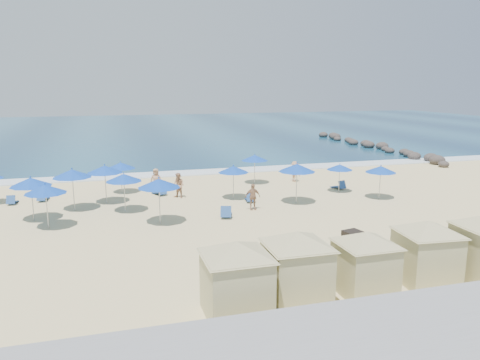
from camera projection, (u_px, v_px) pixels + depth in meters
name	position (u px, v px, depth m)	size (l,w,h in m)	color
ground	(236.00, 224.00, 25.67)	(160.00, 160.00, 0.00)	beige
ocean	(146.00, 130.00, 77.41)	(160.00, 80.00, 0.06)	navy
surf_line	(187.00, 173.00, 40.24)	(160.00, 2.50, 0.08)	white
seawall	(368.00, 340.00, 12.84)	(160.00, 6.10, 1.22)	gray
rock_jetty	(373.00, 146.00, 55.57)	(2.56, 26.66, 0.96)	#2D2726
trash_bin	(353.00, 239.00, 21.95)	(0.80, 0.80, 0.80)	black
cabana_0	(236.00, 269.00, 15.32)	(4.51, 4.51, 2.83)	#C6BE88
cabana_1	(297.00, 257.00, 16.35)	(4.49, 4.49, 2.82)	#C6BE88
cabana_2	(366.00, 255.00, 16.97)	(4.13, 4.13, 2.59)	#C6BE88
cabana_3	(427.00, 244.00, 17.90)	(4.35, 4.35, 2.74)	#C6BE88
umbrella_1	(31.00, 182.00, 25.93)	(2.26, 2.26, 2.57)	#A5A8AD
umbrella_2	(105.00, 169.00, 29.80)	(2.26, 2.26, 2.57)	#A5A8AD
umbrella_3	(45.00, 189.00, 24.54)	(2.18, 2.18, 2.48)	#A5A8AD
umbrella_4	(121.00, 166.00, 32.63)	(2.00, 2.00, 2.28)	#A5A8AD
umbrella_5	(124.00, 178.00, 27.75)	(2.13, 2.13, 2.43)	#A5A8AD
umbrella_6	(159.00, 183.00, 25.31)	(2.32, 2.32, 2.64)	#A5A8AD
umbrella_7	(233.00, 169.00, 30.95)	(2.05, 2.05, 2.33)	#A5A8AD
umbrella_8	(297.00, 168.00, 29.73)	(2.37, 2.37, 2.69)	#A5A8AD
umbrella_9	(255.00, 158.00, 35.78)	(2.05, 2.05, 2.33)	#A5A8AD
umbrella_10	(340.00, 167.00, 33.00)	(1.83, 1.83, 2.08)	#A5A8AD
umbrella_11	(381.00, 169.00, 31.02)	(2.04, 2.04, 2.32)	#A5A8AD
umbrella_12	(72.00, 173.00, 28.12)	(2.32, 2.32, 2.63)	#A5A8AD
beach_chair_0	(12.00, 201.00, 29.93)	(0.58, 1.20, 0.65)	#264B8C
beach_chair_1	(43.00, 198.00, 30.73)	(0.72, 1.28, 0.67)	#264B8C
beach_chair_2	(160.00, 192.00, 32.39)	(0.99, 1.44, 0.73)	#264B8C
beach_chair_3	(226.00, 213.00, 26.99)	(0.99, 1.49, 0.76)	#264B8C
beach_chair_4	(250.00, 198.00, 30.54)	(0.75, 1.32, 0.68)	#264B8C
beach_chair_5	(339.00, 186.00, 34.24)	(0.78, 1.33, 0.69)	#264B8C
beachgoer_0	(179.00, 185.00, 31.49)	(0.83, 0.65, 1.70)	tan
beachgoer_1	(253.00, 197.00, 28.52)	(0.96, 0.40, 1.63)	tan
beachgoer_2	(295.00, 171.00, 36.76)	(1.05, 0.60, 1.62)	tan
beachgoer_3	(156.00, 180.00, 33.11)	(0.84, 0.55, 1.72)	tan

